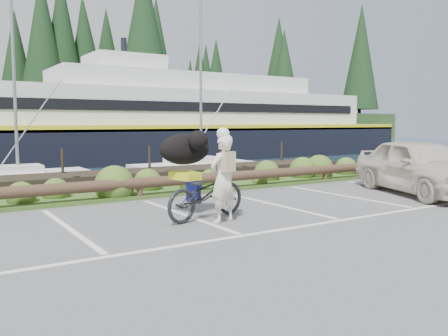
% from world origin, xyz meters
% --- Properties ---
extents(ground, '(72.00, 72.00, 0.00)m').
position_xyz_m(ground, '(0.00, 0.00, 0.00)').
color(ground, '#535355').
extents(vegetation_strip, '(34.00, 1.60, 0.10)m').
position_xyz_m(vegetation_strip, '(0.00, 5.30, 0.05)').
color(vegetation_strip, '#3D5B21').
rests_on(vegetation_strip, ground).
extents(log_rail, '(32.00, 0.30, 0.60)m').
position_xyz_m(log_rail, '(0.00, 4.60, 0.00)').
color(log_rail, '#443021').
rests_on(log_rail, ground).
extents(bicycle, '(2.31, 1.25, 1.15)m').
position_xyz_m(bicycle, '(0.21, 1.33, 0.58)').
color(bicycle, black).
rests_on(bicycle, ground).
extents(cyclist, '(0.76, 0.59, 1.86)m').
position_xyz_m(cyclist, '(0.33, 0.83, 0.93)').
color(cyclist, silver).
rests_on(cyclist, ground).
extents(dog, '(0.87, 1.34, 0.71)m').
position_xyz_m(dog, '(0.04, 2.01, 1.51)').
color(dog, black).
rests_on(dog, bicycle).
extents(parked_car, '(3.50, 5.21, 1.65)m').
position_xyz_m(parked_car, '(7.34, 1.06, 0.82)').
color(parked_car, beige).
rests_on(parked_car, ground).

